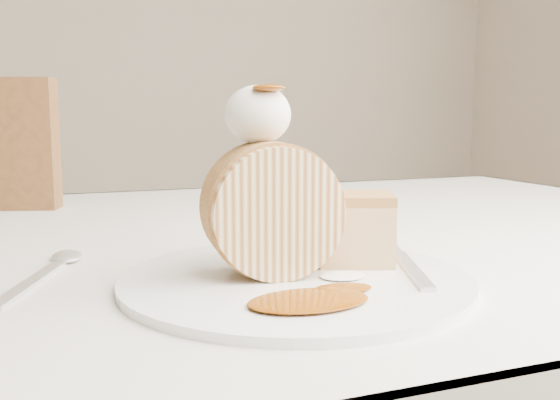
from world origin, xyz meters
name	(u,v)px	position (x,y,z in m)	size (l,w,h in m)	color
table	(251,303)	(0.00, 0.20, 0.66)	(1.40, 0.90, 0.75)	silver
plate	(295,280)	(-0.04, -0.04, 0.75)	(0.29, 0.29, 0.01)	white
roulade_slice	(272,210)	(-0.05, -0.02, 0.81)	(0.11, 0.11, 0.06)	beige
cake_chunk	(355,233)	(0.03, -0.01, 0.78)	(0.06, 0.06, 0.05)	#BC8947
whipped_cream	(258,115)	(-0.06, 0.00, 0.89)	(0.06, 0.06, 0.05)	white
caramel_drizzle	(269,80)	(-0.06, -0.02, 0.92)	(0.03, 0.02, 0.01)	#743404
caramel_pool	(309,300)	(-0.06, -0.11, 0.76)	(0.09, 0.06, 0.00)	#743404
fork	(412,269)	(0.06, -0.06, 0.76)	(0.02, 0.17, 0.00)	silver
spoon	(31,283)	(-0.25, 0.04, 0.75)	(0.03, 0.17, 0.00)	silver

